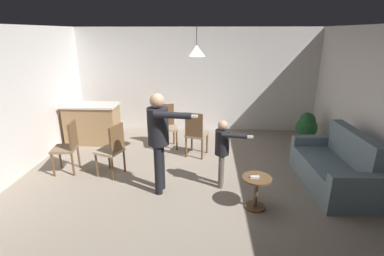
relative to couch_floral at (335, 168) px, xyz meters
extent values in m
plane|color=gray|center=(-2.52, -0.16, -0.33)|extent=(7.68, 7.68, 0.00)
cube|color=silver|center=(-2.52, 3.04, 1.02)|extent=(6.40, 0.10, 2.70)
cube|color=slate|center=(-0.06, 0.00, -0.11)|extent=(0.91, 1.47, 0.45)
cube|color=slate|center=(0.27, 0.01, 0.39)|extent=(0.26, 1.45, 0.55)
cube|color=slate|center=(-0.02, -0.81, -0.02)|extent=(0.86, 0.21, 0.63)
cube|color=slate|center=(-0.09, 0.81, -0.02)|extent=(0.86, 0.21, 0.63)
cylinder|color=brown|center=(0.30, -0.79, -0.30)|extent=(0.05, 0.05, 0.06)
cylinder|color=brown|center=(0.24, 0.81, -0.30)|extent=(0.05, 0.05, 0.06)
cylinder|color=brown|center=(-0.35, -0.81, -0.30)|extent=(0.05, 0.05, 0.06)
cylinder|color=brown|center=(-0.41, 0.78, -0.30)|extent=(0.05, 0.05, 0.06)
cube|color=#99754C|center=(-4.97, 1.85, 0.12)|extent=(1.20, 0.60, 0.91)
cube|color=beige|center=(-4.97, 1.85, 0.60)|extent=(1.26, 0.66, 0.04)
cylinder|color=brown|center=(-1.46, -0.74, 0.17)|extent=(0.44, 0.44, 0.03)
cylinder|color=brown|center=(-1.46, -0.74, -0.09)|extent=(0.06, 0.06, 0.49)
cylinder|color=brown|center=(-1.46, -0.74, -0.32)|extent=(0.31, 0.31, 0.03)
cylinder|color=black|center=(-2.98, -0.24, 0.09)|extent=(0.12, 0.12, 0.85)
cylinder|color=black|center=(-3.00, -0.42, 0.09)|extent=(0.12, 0.12, 0.85)
cylinder|color=black|center=(-2.99, -0.33, 0.82)|extent=(0.34, 0.34, 0.60)
sphere|color=tan|center=(-2.99, -0.33, 1.24)|extent=(0.23, 0.23, 0.23)
cylinder|color=black|center=(-2.97, -0.14, 0.79)|extent=(0.10, 0.10, 0.57)
cylinder|color=black|center=(-2.73, -0.56, 1.07)|extent=(0.57, 0.16, 0.10)
cube|color=white|center=(-2.42, -0.59, 1.07)|extent=(0.13, 0.05, 0.04)
cylinder|color=#60564C|center=(-1.95, -0.05, -0.03)|extent=(0.09, 0.09, 0.61)
cylinder|color=#60564C|center=(-1.97, -0.17, -0.03)|extent=(0.09, 0.09, 0.61)
cylinder|color=black|center=(-1.96, -0.11, 0.49)|extent=(0.24, 0.24, 0.43)
sphere|color=tan|center=(-1.96, -0.11, 0.79)|extent=(0.16, 0.16, 0.16)
cylinder|color=black|center=(-1.94, 0.03, 0.47)|extent=(0.07, 0.07, 0.40)
cylinder|color=black|center=(-1.78, -0.28, 0.67)|extent=(0.41, 0.13, 0.07)
cube|color=white|center=(-1.55, -0.32, 0.67)|extent=(0.13, 0.06, 0.04)
cylinder|color=brown|center=(-3.00, 1.81, -0.11)|extent=(0.04, 0.04, 0.45)
cylinder|color=brown|center=(-3.35, 1.71, -0.11)|extent=(0.04, 0.04, 0.45)
cylinder|color=brown|center=(-2.90, 1.47, -0.11)|extent=(0.04, 0.04, 0.45)
cylinder|color=brown|center=(-3.24, 1.37, -0.11)|extent=(0.04, 0.04, 0.45)
cube|color=#997F60|center=(-3.12, 1.59, 0.14)|extent=(0.52, 0.52, 0.05)
cube|color=brown|center=(-3.18, 1.77, 0.42)|extent=(0.37, 0.15, 0.50)
cylinder|color=brown|center=(-3.91, -0.01, -0.11)|extent=(0.04, 0.04, 0.45)
cylinder|color=brown|center=(-3.79, 0.33, -0.11)|extent=(0.04, 0.04, 0.45)
cylinder|color=brown|center=(-4.25, 0.12, -0.11)|extent=(0.04, 0.04, 0.45)
cylinder|color=brown|center=(-4.13, 0.45, -0.11)|extent=(0.04, 0.04, 0.45)
cube|color=tan|center=(-4.02, 0.22, 0.14)|extent=(0.54, 0.54, 0.05)
cube|color=brown|center=(-3.84, 0.16, 0.42)|extent=(0.17, 0.37, 0.50)
cylinder|color=brown|center=(-4.70, 0.13, -0.11)|extent=(0.04, 0.04, 0.45)
cylinder|color=brown|center=(-4.75, 0.48, -0.11)|extent=(0.04, 0.04, 0.45)
cylinder|color=brown|center=(-5.06, 0.08, -0.11)|extent=(0.04, 0.04, 0.45)
cylinder|color=brown|center=(-5.11, 0.44, -0.11)|extent=(0.04, 0.04, 0.45)
cube|color=#7F664C|center=(-4.91, 0.28, 0.14)|extent=(0.47, 0.47, 0.05)
cube|color=brown|center=(-4.72, 0.31, 0.42)|extent=(0.09, 0.38, 0.50)
cylinder|color=brown|center=(-2.66, 1.08, -0.11)|extent=(0.04, 0.04, 0.45)
cylinder|color=brown|center=(-2.31, 0.98, -0.11)|extent=(0.04, 0.04, 0.45)
cylinder|color=brown|center=(-2.55, 1.43, -0.11)|extent=(0.04, 0.04, 0.45)
cylinder|color=brown|center=(-2.21, 1.33, -0.11)|extent=(0.04, 0.04, 0.45)
cube|color=#997F60|center=(-2.43, 1.20, 0.14)|extent=(0.52, 0.52, 0.05)
cube|color=brown|center=(-2.49, 1.02, 0.42)|extent=(0.37, 0.15, 0.50)
cylinder|color=brown|center=(0.16, 2.04, -0.22)|extent=(0.29, 0.29, 0.23)
sphere|color=#235B2D|center=(0.16, 2.04, 0.07)|extent=(0.50, 0.50, 0.50)
sphere|color=#235B2D|center=(0.16, 2.04, 0.25)|extent=(0.38, 0.38, 0.38)
cube|color=white|center=(-1.50, -0.78, 0.21)|extent=(0.13, 0.04, 0.04)
cone|color=silver|center=(-2.43, 0.77, 1.92)|extent=(0.32, 0.32, 0.20)
cylinder|color=black|center=(-2.43, 0.77, 2.19)|extent=(0.01, 0.01, 0.36)
camera|label=1|loc=(-2.23, -4.60, 2.24)|focal=26.87mm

